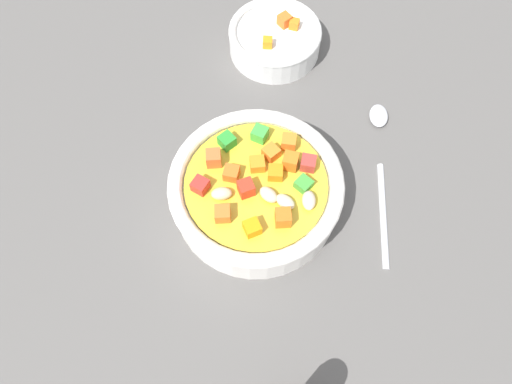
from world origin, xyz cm
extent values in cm
cube|color=#565451|center=(0.00, 0.00, -1.00)|extent=(140.00, 140.00, 2.00)
cylinder|color=white|center=(0.00, 0.00, 1.85)|extent=(16.95, 16.95, 3.70)
torus|color=white|center=(0.00, 0.00, 4.14)|extent=(17.41, 17.41, 1.48)
cylinder|color=gold|center=(0.00, 0.00, 3.90)|extent=(14.18, 14.18, 0.40)
cube|color=red|center=(-5.31, -0.91, 4.74)|extent=(1.93, 1.93, 1.29)
cube|color=red|center=(-0.88, -0.97, 4.87)|extent=(1.91, 1.91, 1.54)
cube|color=green|center=(0.30, 5.33, 4.78)|extent=(1.86, 1.86, 1.36)
cube|color=green|center=(4.62, 0.01, 4.60)|extent=(2.02, 2.02, 1.01)
cube|color=orange|center=(-0.22, -4.92, 4.73)|extent=(1.94, 1.94, 1.26)
cube|color=orange|center=(1.83, 1.02, 4.69)|extent=(1.44, 1.44, 1.18)
cube|color=orange|center=(2.98, 4.59, 4.77)|extent=(1.53, 1.53, 1.34)
ellipsoid|color=beige|center=(2.93, -1.98, 4.57)|extent=(2.39, 2.22, 0.94)
cube|color=#BE3831|center=(4.99, 2.27, 4.76)|extent=(1.61, 1.61, 1.33)
cube|color=#298F2E|center=(-3.24, 4.27, 4.76)|extent=(2.03, 2.03, 1.32)
cube|color=orange|center=(-2.45, 0.64, 4.71)|extent=(1.63, 1.63, 1.23)
cube|color=orange|center=(2.79, -3.82, 4.96)|extent=(1.60, 1.60, 1.72)
cube|color=orange|center=(1.28, 3.24, 4.71)|extent=(2.03, 2.03, 1.23)
ellipsoid|color=beige|center=(5.15, -1.73, 4.65)|extent=(1.38, 2.07, 1.10)
cube|color=orange|center=(0.06, 1.86, 4.68)|extent=(1.66, 1.66, 1.17)
cube|color=orange|center=(3.24, 2.24, 4.96)|extent=(1.68, 1.68, 1.72)
cube|color=orange|center=(-2.86, -3.75, 4.80)|extent=(1.59, 1.59, 1.40)
ellipsoid|color=beige|center=(-3.19, -1.60, 4.64)|extent=(2.19, 1.59, 1.07)
cube|color=#DE602D|center=(-4.34, 2.08, 4.93)|extent=(1.62, 1.62, 1.66)
ellipsoid|color=beige|center=(1.30, -1.38, 4.60)|extent=(2.37, 2.28, 1.01)
cylinder|color=silver|center=(13.31, -0.57, 0.35)|extent=(0.76, 11.84, 0.69)
ellipsoid|color=silver|center=(13.24, 11.58, 0.51)|extent=(2.12, 3.12, 1.01)
cylinder|color=white|center=(0.80, 21.06, 1.44)|extent=(11.07, 11.07, 2.89)
torus|color=white|center=(0.80, 21.06, 3.11)|extent=(11.18, 11.18, 0.89)
cube|color=orange|center=(0.16, 18.90, 3.44)|extent=(1.12, 1.12, 1.10)
cube|color=orange|center=(1.82, 22.45, 3.57)|extent=(1.93, 1.93, 1.36)
cube|color=orange|center=(3.00, 22.04, 3.43)|extent=(1.32, 1.32, 1.09)
camera|label=1|loc=(1.54, -21.60, 45.85)|focal=33.76mm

